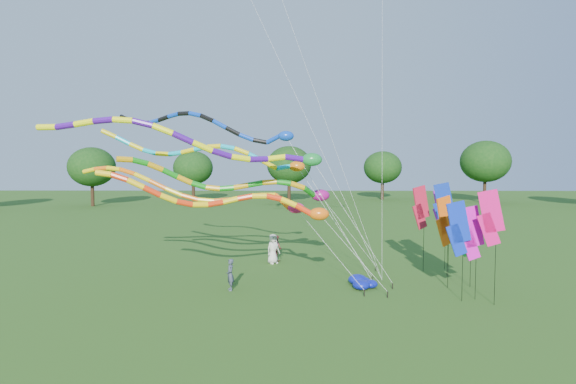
{
  "coord_description": "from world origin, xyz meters",
  "views": [
    {
      "loc": [
        -1.93,
        -19.71,
        6.27
      ],
      "look_at": [
        -2.18,
        2.58,
        4.8
      ],
      "focal_mm": 30.0,
      "sensor_mm": 36.0,
      "label": 1
    }
  ],
  "objects_px": {
    "person_b": "(230,275)",
    "tube_kite_orange": "(212,193)",
    "person_a": "(273,249)",
    "tube_kite_red": "(242,202)",
    "blue_nylon_heap": "(360,282)",
    "person_c": "(276,248)"
  },
  "relations": [
    {
      "from": "tube_kite_red",
      "to": "blue_nylon_heap",
      "type": "height_order",
      "value": "tube_kite_red"
    },
    {
      "from": "tube_kite_orange",
      "to": "person_b",
      "type": "distance_m",
      "value": 4.06
    },
    {
      "from": "blue_nylon_heap",
      "to": "person_c",
      "type": "height_order",
      "value": "person_c"
    },
    {
      "from": "tube_kite_orange",
      "to": "person_a",
      "type": "height_order",
      "value": "tube_kite_orange"
    },
    {
      "from": "tube_kite_orange",
      "to": "person_a",
      "type": "xyz_separation_m",
      "value": [
        2.73,
        5.62,
        -3.8
      ]
    },
    {
      "from": "tube_kite_red",
      "to": "person_a",
      "type": "relative_size",
      "value": 7.02
    },
    {
      "from": "blue_nylon_heap",
      "to": "person_a",
      "type": "bearing_deg",
      "value": 131.01
    },
    {
      "from": "person_b",
      "to": "tube_kite_orange",
      "type": "bearing_deg",
      "value": -137.49
    },
    {
      "from": "tube_kite_red",
      "to": "person_b",
      "type": "xyz_separation_m",
      "value": [
        -0.73,
        1.4,
        -3.66
      ]
    },
    {
      "from": "tube_kite_red",
      "to": "tube_kite_orange",
      "type": "height_order",
      "value": "tube_kite_orange"
    },
    {
      "from": "person_c",
      "to": "tube_kite_red",
      "type": "bearing_deg",
      "value": 138.69
    },
    {
      "from": "tube_kite_orange",
      "to": "blue_nylon_heap",
      "type": "bearing_deg",
      "value": 14.54
    },
    {
      "from": "blue_nylon_heap",
      "to": "person_b",
      "type": "xyz_separation_m",
      "value": [
        -6.37,
        -0.85,
        0.54
      ]
    },
    {
      "from": "blue_nylon_heap",
      "to": "person_b",
      "type": "bearing_deg",
      "value": -172.41
    },
    {
      "from": "person_b",
      "to": "person_c",
      "type": "xyz_separation_m",
      "value": [
        1.97,
        6.9,
        0.04
      ]
    },
    {
      "from": "blue_nylon_heap",
      "to": "person_c",
      "type": "xyz_separation_m",
      "value": [
        -4.4,
        6.05,
        0.58
      ]
    },
    {
      "from": "blue_nylon_heap",
      "to": "person_c",
      "type": "relative_size",
      "value": 1.01
    },
    {
      "from": "person_a",
      "to": "person_c",
      "type": "height_order",
      "value": "person_a"
    },
    {
      "from": "tube_kite_orange",
      "to": "person_b",
      "type": "xyz_separation_m",
      "value": [
        0.92,
        -0.47,
        -3.93
      ]
    },
    {
      "from": "blue_nylon_heap",
      "to": "person_c",
      "type": "distance_m",
      "value": 7.51
    },
    {
      "from": "person_c",
      "to": "tube_kite_orange",
      "type": "bearing_deg",
      "value": 122.95
    },
    {
      "from": "tube_kite_red",
      "to": "person_b",
      "type": "relative_size",
      "value": 8.24
    }
  ]
}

